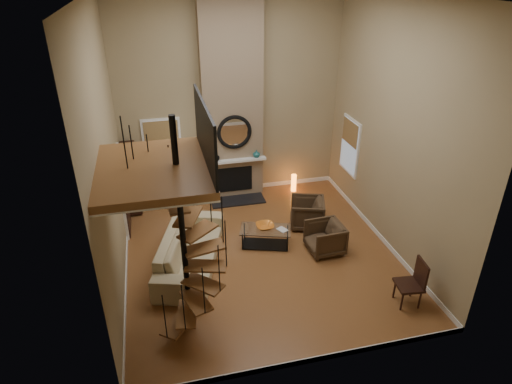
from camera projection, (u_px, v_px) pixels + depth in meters
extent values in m
cube|color=#9E6332|center=(260.00, 253.00, 10.23)|extent=(6.00, 6.50, 0.01)
cube|color=tan|center=(231.00, 99.00, 11.74)|extent=(6.00, 0.02, 5.50)
cube|color=tan|center=(318.00, 225.00, 6.15)|extent=(6.00, 0.02, 5.50)
cube|color=tan|center=(106.00, 156.00, 8.32)|extent=(0.02, 6.50, 5.50)
cube|color=tan|center=(395.00, 130.00, 9.57)|extent=(0.02, 6.50, 5.50)
cube|color=white|center=(233.00, 189.00, 12.98)|extent=(6.00, 0.02, 0.12)
cube|color=white|center=(307.00, 361.00, 7.41)|extent=(6.00, 0.02, 0.12)
cube|color=white|center=(126.00, 270.00, 9.57)|extent=(0.02, 6.50, 0.12)
cube|color=white|center=(378.00, 234.00, 10.82)|extent=(0.02, 6.50, 0.12)
cube|color=#867057|center=(232.00, 101.00, 11.57)|extent=(1.60, 0.38, 5.50)
cube|color=black|center=(238.00, 200.00, 12.43)|extent=(1.50, 0.60, 0.04)
cube|color=black|center=(235.00, 179.00, 12.43)|extent=(0.95, 0.02, 0.72)
cube|color=white|center=(235.00, 161.00, 12.08)|extent=(1.70, 0.18, 0.06)
torus|color=black|center=(234.00, 132.00, 11.76)|extent=(0.94, 0.10, 0.94)
cylinder|color=white|center=(234.00, 132.00, 11.77)|extent=(0.80, 0.01, 0.80)
imported|color=black|center=(215.00, 157.00, 11.93)|extent=(0.24, 0.24, 0.25)
imported|color=#1A565B|center=(256.00, 154.00, 12.18)|extent=(0.20, 0.20, 0.21)
cube|color=white|center=(162.00, 146.00, 11.86)|extent=(1.02, 0.04, 1.52)
cube|color=#8C9EB2|center=(163.00, 146.00, 11.84)|extent=(0.90, 0.01, 1.40)
cube|color=#9E7A46|center=(162.00, 139.00, 11.73)|extent=(0.90, 0.01, 0.98)
cube|color=white|center=(350.00, 146.00, 11.82)|extent=(0.04, 1.02, 1.52)
cube|color=#8C9EB2|center=(349.00, 146.00, 11.82)|extent=(0.01, 0.90, 1.40)
cube|color=#9E7A46|center=(350.00, 133.00, 11.63)|extent=(0.01, 0.90, 0.63)
cube|color=white|center=(123.00, 192.00, 10.66)|extent=(0.06, 1.05, 2.16)
cube|color=black|center=(125.00, 193.00, 10.68)|extent=(0.05, 0.90, 2.05)
cube|color=#8C9EB2|center=(123.00, 177.00, 10.49)|extent=(0.01, 0.60, 0.90)
cube|color=brown|center=(153.00, 170.00, 6.75)|extent=(1.70, 2.20, 0.12)
cube|color=white|center=(154.00, 174.00, 6.78)|extent=(1.70, 2.20, 0.03)
cube|color=black|center=(205.00, 132.00, 6.67)|extent=(0.04, 2.20, 0.94)
cylinder|color=black|center=(182.00, 231.00, 7.37)|extent=(0.10, 0.10, 4.02)
cube|color=brown|center=(179.00, 324.00, 7.89)|extent=(0.71, 0.78, 0.04)
cylinder|color=black|center=(165.00, 317.00, 7.38)|extent=(0.02, 0.02, 0.94)
cube|color=brown|center=(187.00, 314.00, 7.74)|extent=(0.46, 0.77, 0.04)
cylinder|color=black|center=(183.00, 308.00, 7.20)|extent=(0.02, 0.02, 0.94)
cube|color=brown|center=(196.00, 300.00, 7.67)|extent=(0.55, 0.79, 0.04)
cylinder|color=black|center=(204.00, 291.00, 7.18)|extent=(0.02, 0.02, 0.94)
cube|color=brown|center=(203.00, 284.00, 7.66)|extent=(0.75, 0.74, 0.04)
cylinder|color=black|center=(219.00, 269.00, 7.28)|extent=(0.02, 0.02, 0.94)
cube|color=brown|center=(206.00, 266.00, 7.68)|extent=(0.79, 0.53, 0.04)
cylinder|color=black|center=(226.00, 244.00, 7.45)|extent=(0.02, 0.02, 0.94)
cube|color=brown|center=(204.00, 248.00, 7.71)|extent=(0.77, 0.48, 0.04)
cylinder|color=black|center=(222.00, 220.00, 7.63)|extent=(0.02, 0.02, 0.94)
cube|color=brown|center=(198.00, 231.00, 7.71)|extent=(0.77, 0.72, 0.04)
cylinder|color=black|center=(210.00, 200.00, 7.75)|extent=(0.02, 0.02, 0.94)
cube|color=brown|center=(188.00, 217.00, 7.65)|extent=(0.58, 0.79, 0.04)
cylinder|color=black|center=(192.00, 183.00, 7.74)|extent=(0.02, 0.02, 0.94)
cube|color=brown|center=(177.00, 204.00, 7.51)|extent=(0.41, 0.75, 0.04)
cylinder|color=black|center=(170.00, 171.00, 7.59)|extent=(0.02, 0.02, 0.94)
cube|color=brown|center=(166.00, 193.00, 7.30)|extent=(0.68, 0.79, 0.04)
cylinder|color=black|center=(149.00, 161.00, 7.30)|extent=(0.02, 0.02, 0.94)
cube|color=brown|center=(157.00, 183.00, 7.05)|extent=(0.80, 0.64, 0.04)
cylinder|color=black|center=(133.00, 154.00, 6.91)|extent=(0.02, 0.02, 0.94)
cube|color=brown|center=(153.00, 173.00, 6.77)|extent=(0.72, 0.34, 0.04)
cylinder|color=black|center=(125.00, 147.00, 6.48)|extent=(0.02, 0.02, 0.94)
cube|color=black|center=(131.00, 178.00, 11.58)|extent=(0.38, 0.80, 1.79)
imported|color=tan|center=(190.00, 249.00, 9.71)|extent=(1.86, 3.00, 0.82)
imported|color=#43301F|center=(310.00, 213.00, 11.15)|extent=(1.05, 1.03, 0.76)
imported|color=#43301F|center=(328.00, 237.00, 10.17)|extent=(0.83, 0.81, 0.72)
cube|color=silver|center=(265.00, 229.00, 10.31)|extent=(1.30, 0.92, 0.02)
cube|color=black|center=(265.00, 244.00, 10.51)|extent=(1.17, 0.80, 0.01)
cylinder|color=black|center=(242.00, 242.00, 10.26)|extent=(0.04, 0.04, 0.43)
cylinder|color=black|center=(287.00, 244.00, 10.19)|extent=(0.04, 0.04, 0.43)
cylinder|color=black|center=(244.00, 231.00, 10.65)|extent=(0.04, 0.04, 0.43)
cylinder|color=black|center=(288.00, 233.00, 10.58)|extent=(0.04, 0.04, 0.43)
imported|color=orange|center=(265.00, 226.00, 10.33)|extent=(0.42, 0.42, 0.10)
imported|color=gray|center=(282.00, 230.00, 10.25)|extent=(0.27, 0.30, 0.02)
cylinder|color=black|center=(197.00, 213.00, 11.80)|extent=(0.33, 0.33, 0.03)
cylinder|color=black|center=(195.00, 187.00, 11.44)|extent=(0.04, 0.04, 1.43)
cylinder|color=#F2E5C6|center=(194.00, 161.00, 11.09)|extent=(0.37, 0.37, 0.30)
cylinder|color=orange|center=(294.00, 183.00, 12.88)|extent=(0.15, 0.15, 0.53)
cube|color=black|center=(409.00, 285.00, 8.55)|extent=(0.53, 0.53, 0.05)
cube|color=black|center=(421.00, 274.00, 8.45)|extent=(0.10, 0.46, 0.57)
cylinder|color=black|center=(402.00, 301.00, 8.48)|extent=(0.04, 0.04, 0.46)
cylinder|color=black|center=(420.00, 300.00, 8.52)|extent=(0.04, 0.04, 0.46)
cylinder|color=black|center=(394.00, 289.00, 8.79)|extent=(0.04, 0.04, 0.46)
cylinder|color=black|center=(412.00, 288.00, 8.83)|extent=(0.04, 0.04, 0.46)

